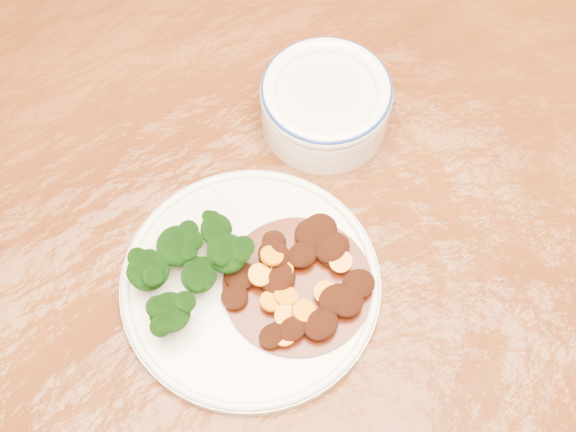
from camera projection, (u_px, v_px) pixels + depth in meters
ground at (313, 418)px, 1.43m from camera, size 4.00×4.00×0.00m
dining_table at (331, 267)px, 0.84m from camera, size 1.58×1.04×0.75m
dinner_plate at (250, 284)px, 0.74m from camera, size 0.24×0.24×0.02m
broccoli_florets at (186, 266)px, 0.71m from camera, size 0.11×0.09×0.04m
mince_stew at (305, 279)px, 0.72m from camera, size 0.14×0.14×0.03m
dip_bowl at (326, 102)px, 0.80m from camera, size 0.13×0.13×0.06m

